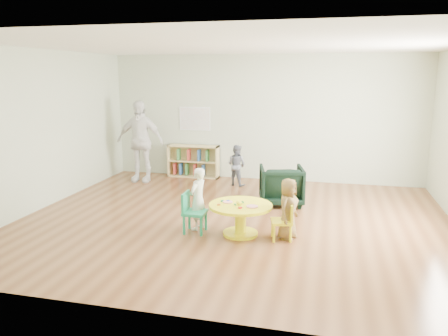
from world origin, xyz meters
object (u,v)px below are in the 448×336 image
object	(u,v)px
bookshelf	(193,161)
armchair	(281,185)
adult_caretaker	(140,141)
child_right	(288,209)
child_left	(198,199)
kid_chair_left	(192,211)
activity_table	(240,214)
kid_chair_right	(284,220)
toddler	(237,165)

from	to	relation	value
bookshelf	armchair	xyz separation A→B (m)	(2.26, -1.75, -0.01)
bookshelf	adult_caretaker	size ratio (longest dim) A/B	0.66
armchair	child_right	xyz separation A→B (m)	(0.29, -1.71, 0.09)
child_left	adult_caretaker	xyz separation A→B (m)	(-2.17, 2.71, 0.42)
child_right	adult_caretaker	bearing A→B (deg)	68.90
kid_chair_left	armchair	bearing A→B (deg)	146.78
activity_table	child_left	distance (m)	0.71
armchair	child_right	distance (m)	1.74
child_left	kid_chair_left	bearing A→B (deg)	-1.48
activity_table	bookshelf	bearing A→B (deg)	117.91
kid_chair_left	bookshelf	size ratio (longest dim) A/B	0.52
kid_chair_right	bookshelf	distance (m)	4.33
kid_chair_right	armchair	distance (m)	1.80
kid_chair_right	child_left	distance (m)	1.37
kid_chair_right	armchair	bearing A→B (deg)	-5.12
armchair	toddler	size ratio (longest dim) A/B	0.89
kid_chair_right	armchair	world-z (taller)	armchair
child_right	kid_chair_right	bearing A→B (deg)	163.90
child_right	kid_chair_left	bearing A→B (deg)	110.18
child_left	toddler	xyz separation A→B (m)	(0.00, 2.83, -0.04)
child_right	adult_caretaker	xyz separation A→B (m)	(-3.56, 2.77, 0.45)
child_left	adult_caretaker	world-z (taller)	adult_caretaker
kid_chair_left	kid_chair_right	world-z (taller)	kid_chair_left
activity_table	child_right	xyz separation A→B (m)	(0.70, 0.02, 0.12)
activity_table	kid_chair_right	world-z (taller)	kid_chair_right
activity_table	child_left	bearing A→B (deg)	172.80
kid_chair_left	bookshelf	distance (m)	3.72
kid_chair_left	child_right	size ratio (longest dim) A/B	0.69
armchair	kid_chair_right	bearing A→B (deg)	85.46
child_left	toddler	size ratio (longest dim) A/B	1.10
kid_chair_right	adult_caretaker	size ratio (longest dim) A/B	0.30
activity_table	child_left	xyz separation A→B (m)	(-0.69, 0.09, 0.16)
child_left	child_right	size ratio (longest dim) A/B	1.08
kid_chair_left	armchair	size ratio (longest dim) A/B	0.79
kid_chair_left	bookshelf	xyz separation A→B (m)	(-1.11, 3.55, 0.03)
activity_table	adult_caretaker	world-z (taller)	adult_caretaker
child_left	toddler	world-z (taller)	child_left
armchair	child_right	bearing A→B (deg)	87.13
kid_chair_right	child_right	bearing A→B (deg)	-45.90
kid_chair_left	adult_caretaker	size ratio (longest dim) A/B	0.34
child_left	bookshelf	bearing A→B (deg)	-144.50
kid_chair_left	child_left	bearing A→B (deg)	161.20
child_left	adult_caretaker	distance (m)	3.50
armchair	child_left	xyz separation A→B (m)	(-1.10, -1.65, 0.13)
child_right	toddler	distance (m)	3.21
armchair	child_left	world-z (taller)	child_left
bookshelf	child_left	xyz separation A→B (m)	(1.16, -3.40, 0.12)
child_left	adult_caretaker	bearing A→B (deg)	-124.54
bookshelf	armchair	world-z (taller)	bookshelf
kid_chair_right	toddler	size ratio (longest dim) A/B	0.62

